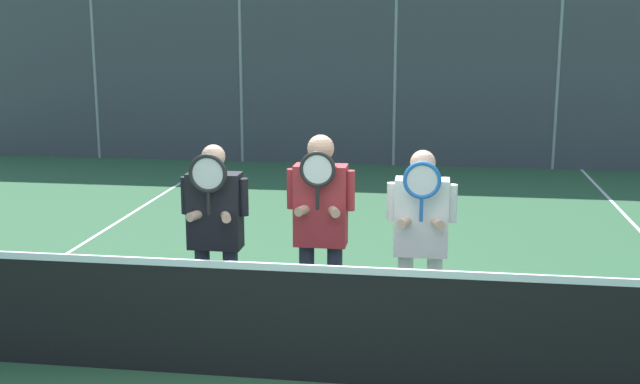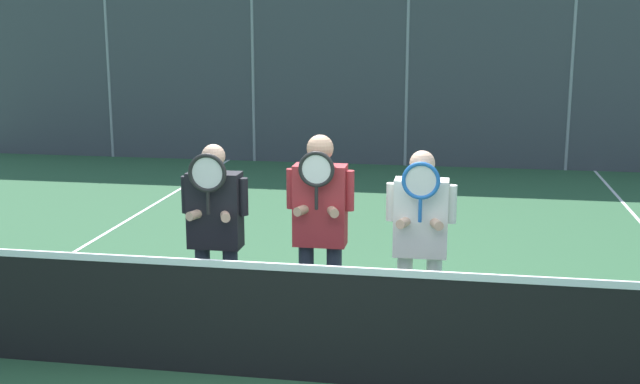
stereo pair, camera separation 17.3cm
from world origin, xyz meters
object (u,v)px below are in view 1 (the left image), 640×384
object	(u,v)px
player_center_right	(421,232)
player_leftmost	(215,226)
car_left_of_center	(411,104)
car_far_left	(186,102)
player_center_left	(321,221)

from	to	relation	value
player_center_right	player_leftmost	bearing A→B (deg)	-177.31
player_leftmost	car_left_of_center	distance (m)	12.03
player_leftmost	player_center_right	xyz separation A→B (m)	(1.73, 0.08, -0.01)
player_leftmost	player_center_right	world-z (taller)	player_leftmost
player_leftmost	car_far_left	bearing A→B (deg)	108.75
car_left_of_center	car_far_left	bearing A→B (deg)	-178.81
player_center_left	player_leftmost	bearing A→B (deg)	-175.52
player_leftmost	player_center_left	size ratio (longest dim) A/B	0.95
player_leftmost	player_center_left	world-z (taller)	player_center_left
player_center_left	car_left_of_center	bearing A→B (deg)	88.37
player_leftmost	car_left_of_center	world-z (taller)	player_leftmost
player_leftmost	player_center_right	bearing A→B (deg)	2.69
player_leftmost	player_center_left	distance (m)	0.90
player_center_left	player_center_right	size ratio (longest dim) A/B	1.07
player_center_left	car_left_of_center	size ratio (longest dim) A/B	0.41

